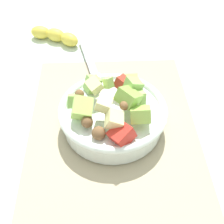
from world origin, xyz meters
TOP-DOWN VIEW (x-y plane):
  - ground_plane at (0.00, 0.00)m, footprint 2.40×2.40m
  - placemat at (0.00, 0.00)m, footprint 0.44×0.34m
  - salad_bowl at (-0.00, 0.00)m, footprint 0.22×0.22m
  - serving_spoon at (0.18, 0.04)m, footprint 0.21×0.07m
  - banana_whole at (0.33, 0.15)m, footprint 0.10×0.15m

SIDE VIEW (x-z plane):
  - ground_plane at x=0.00m, z-range 0.00..0.00m
  - placemat at x=0.00m, z-range 0.00..0.01m
  - serving_spoon at x=0.18m, z-range 0.00..0.02m
  - banana_whole at x=0.33m, z-range 0.00..0.04m
  - salad_bowl at x=0.00m, z-range -0.02..0.10m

